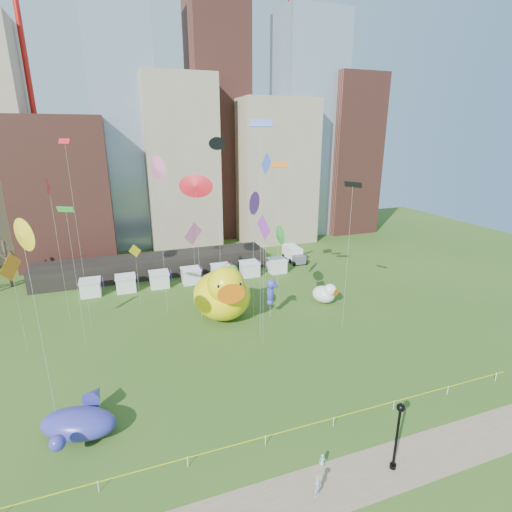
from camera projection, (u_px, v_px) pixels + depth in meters
name	position (u px, v px, depth m)	size (l,w,h in m)	color
ground	(265.00, 445.00, 29.73)	(160.00, 160.00, 0.00)	#30571B
footpath	(293.00, 500.00, 25.24)	(70.00, 4.00, 0.02)	#866853
skyline	(169.00, 142.00, 78.76)	(101.00, 23.00, 68.00)	brown
crane_right	(294.00, 18.00, 82.94)	(23.00, 1.00, 76.00)	red
pavilion	(155.00, 265.00, 65.64)	(38.00, 6.00, 3.20)	black
vendor_tents	(191.00, 276.00, 62.02)	(33.24, 2.80, 2.40)	white
caution_tape	(265.00, 438.00, 29.52)	(50.00, 0.06, 0.90)	white
big_duck	(223.00, 293.00, 49.12)	(7.73, 10.22, 7.78)	yellow
small_duck	(325.00, 293.00, 54.51)	(3.99, 4.36, 3.04)	white
seahorse_green	(232.00, 278.00, 49.88)	(1.85, 2.10, 6.93)	silver
seahorse_purple	(271.00, 290.00, 49.43)	(1.59, 1.77, 5.29)	silver
whale_inflatable	(80.00, 421.00, 30.51)	(6.70, 7.47, 2.63)	#42338D
lamppost	(398.00, 429.00, 26.64)	(0.59, 0.59, 5.64)	black
box_truck	(293.00, 254.00, 72.79)	(2.63, 6.24, 2.64)	white
woman	(318.00, 487.00, 25.29)	(0.55, 0.36, 1.50)	white
toddler	(322.00, 460.00, 27.73)	(0.34, 0.25, 0.98)	white
kite_0	(65.00, 146.00, 40.33)	(1.39, 1.56, 22.51)	silver
kite_1	(193.00, 234.00, 54.24)	(2.89, 1.59, 11.18)	silver
kite_2	(353.00, 187.00, 42.14)	(1.26, 1.95, 18.01)	silver
kite_3	(279.00, 235.00, 48.31)	(0.54, 2.39, 12.04)	silver
kite_4	(22.00, 235.00, 26.10)	(1.42, 2.09, 17.54)	silver
kite_5	(266.00, 167.00, 48.92)	(0.34, 2.81, 20.79)	silver
kite_6	(11.00, 268.00, 39.71)	(1.60, 2.55, 11.35)	silver
kite_7	(264.00, 229.00, 39.71)	(0.51, 2.61, 15.10)	silver
kite_8	(49.00, 187.00, 45.01)	(0.54, 2.38, 18.25)	silver
kite_9	(157.00, 168.00, 45.81)	(1.19, 2.86, 20.53)	silver
kite_10	(217.00, 145.00, 44.03)	(1.45, 0.54, 22.65)	silver
kite_11	(66.00, 212.00, 38.93)	(1.72, 1.09, 15.97)	silver
kite_12	(135.00, 252.00, 51.29)	(1.64, 0.82, 9.00)	silver
kite_13	(261.00, 127.00, 38.33)	(2.25, 1.34, 24.35)	silver
kite_14	(279.00, 167.00, 47.27)	(2.02, 0.74, 19.67)	silver
kite_15	(253.00, 203.00, 45.85)	(1.91, 2.37, 16.46)	silver
kite_16	(195.00, 186.00, 43.91)	(2.54, 1.48, 18.60)	silver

